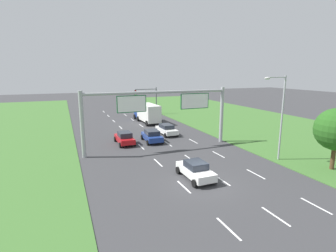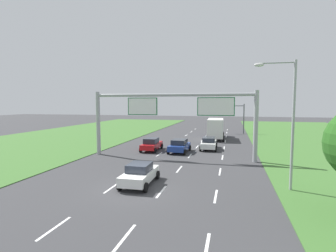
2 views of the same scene
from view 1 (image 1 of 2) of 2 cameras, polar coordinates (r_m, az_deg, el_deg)
ground_plane at (r=21.87m, az=7.72°, el=-12.27°), size 200.00×200.00×0.00m
grass_verge_right at (r=42.26m, az=26.17°, el=-1.52°), size 24.00×120.00×0.06m
lane_dashes_inner_left at (r=31.70m, az=-5.86°, el=-4.52°), size 0.14×62.40×0.01m
lane_dashes_inner_right at (r=32.79m, az=0.04°, el=-3.90°), size 0.14×62.40×0.01m
lane_dashes_slip at (r=34.21m, az=5.50°, el=-3.29°), size 0.14×62.40×0.01m
car_near_red at (r=33.05m, az=-9.43°, el=-2.56°), size 2.03×4.19×1.54m
car_lead_silver at (r=37.41m, az=-0.31°, el=-0.73°), size 2.14×4.44×1.48m
car_mid_lane at (r=22.43m, az=6.00°, el=-9.48°), size 2.07×4.16×1.52m
car_far_ahead at (r=33.69m, az=-3.51°, el=-2.14°), size 2.27×4.12×1.52m
box_truck at (r=46.58m, az=-4.58°, el=2.97°), size 2.92×8.35×3.26m
sign_gantry at (r=29.86m, az=-1.52°, el=4.13°), size 17.24×0.44×7.00m
traffic_light_mast at (r=55.15m, az=-4.48°, el=6.55°), size 4.76×0.49×5.60m
street_lamp at (r=27.93m, az=23.11°, el=3.03°), size 2.61×0.32×8.50m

